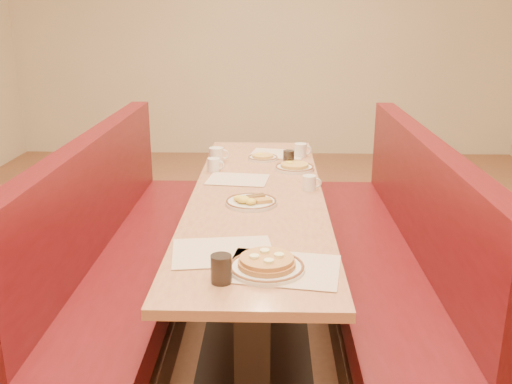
{
  "coord_description": "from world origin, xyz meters",
  "views": [
    {
      "loc": [
        0.07,
        -2.89,
        1.68
      ],
      "look_at": [
        0.0,
        -0.28,
        0.85
      ],
      "focal_mm": 40.0,
      "sensor_mm": 36.0,
      "label": 1
    }
  ],
  "objects_px": {
    "coffee_mug_d": "(217,155)",
    "soda_tumbler_near": "(221,269)",
    "coffee_mug_a": "(310,182)",
    "pancake_plate": "(267,265)",
    "eggs_plate": "(251,201)",
    "coffee_mug_b": "(214,165)",
    "coffee_mug_c": "(301,150)",
    "soda_tumbler_mid": "(289,158)",
    "diner_table": "(257,258)",
    "booth_right": "(390,262)",
    "booth_left": "(126,259)"
  },
  "relations": [
    {
      "from": "coffee_mug_d",
      "to": "soda_tumbler_near",
      "type": "relative_size",
      "value": 1.21
    },
    {
      "from": "coffee_mug_d",
      "to": "coffee_mug_a",
      "type": "bearing_deg",
      "value": -65.42
    },
    {
      "from": "coffee_mug_a",
      "to": "coffee_mug_d",
      "type": "height_order",
      "value": "coffee_mug_d"
    },
    {
      "from": "coffee_mug_a",
      "to": "coffee_mug_d",
      "type": "xyz_separation_m",
      "value": [
        -0.56,
        0.57,
        0.01
      ]
    },
    {
      "from": "pancake_plate",
      "to": "eggs_plate",
      "type": "height_order",
      "value": "pancake_plate"
    },
    {
      "from": "coffee_mug_b",
      "to": "soda_tumbler_near",
      "type": "distance_m",
      "value": 1.5
    },
    {
      "from": "eggs_plate",
      "to": "coffee_mug_c",
      "type": "distance_m",
      "value": 1.05
    },
    {
      "from": "coffee_mug_a",
      "to": "coffee_mug_b",
      "type": "distance_m",
      "value": 0.66
    },
    {
      "from": "coffee_mug_c",
      "to": "soda_tumbler_near",
      "type": "relative_size",
      "value": 1.11
    },
    {
      "from": "eggs_plate",
      "to": "coffee_mug_c",
      "type": "xyz_separation_m",
      "value": [
        0.3,
        1.0,
        0.03
      ]
    },
    {
      "from": "coffee_mug_a",
      "to": "coffee_mug_d",
      "type": "distance_m",
      "value": 0.8
    },
    {
      "from": "coffee_mug_d",
      "to": "soda_tumbler_mid",
      "type": "xyz_separation_m",
      "value": [
        0.46,
        -0.05,
        -0.0
      ]
    },
    {
      "from": "diner_table",
      "to": "coffee_mug_c",
      "type": "height_order",
      "value": "coffee_mug_c"
    },
    {
      "from": "coffee_mug_b",
      "to": "coffee_mug_d",
      "type": "bearing_deg",
      "value": 103.42
    },
    {
      "from": "booth_right",
      "to": "coffee_mug_a",
      "type": "height_order",
      "value": "booth_right"
    },
    {
      "from": "pancake_plate",
      "to": "coffee_mug_a",
      "type": "xyz_separation_m",
      "value": [
        0.23,
        1.02,
        0.02
      ]
    },
    {
      "from": "diner_table",
      "to": "coffee_mug_d",
      "type": "height_order",
      "value": "coffee_mug_d"
    },
    {
      "from": "pancake_plate",
      "to": "coffee_mug_c",
      "type": "distance_m",
      "value": 1.78
    },
    {
      "from": "diner_table",
      "to": "coffee_mug_d",
      "type": "xyz_separation_m",
      "value": [
        -0.28,
        0.65,
        0.43
      ]
    },
    {
      "from": "pancake_plate",
      "to": "coffee_mug_c",
      "type": "relative_size",
      "value": 2.48
    },
    {
      "from": "booth_right",
      "to": "coffee_mug_b",
      "type": "height_order",
      "value": "booth_right"
    },
    {
      "from": "booth_left",
      "to": "eggs_plate",
      "type": "distance_m",
      "value": 0.83
    },
    {
      "from": "booth_right",
      "to": "soda_tumbler_mid",
      "type": "relative_size",
      "value": 25.78
    },
    {
      "from": "diner_table",
      "to": "soda_tumbler_mid",
      "type": "xyz_separation_m",
      "value": [
        0.18,
        0.6,
        0.42
      ]
    },
    {
      "from": "pancake_plate",
      "to": "booth_right",
      "type": "bearing_deg",
      "value": 54.36
    },
    {
      "from": "diner_table",
      "to": "coffee_mug_a",
      "type": "bearing_deg",
      "value": 16.35
    },
    {
      "from": "booth_right",
      "to": "diner_table",
      "type": "bearing_deg",
      "value": 180.0
    },
    {
      "from": "diner_table",
      "to": "eggs_plate",
      "type": "height_order",
      "value": "eggs_plate"
    },
    {
      "from": "pancake_plate",
      "to": "soda_tumbler_near",
      "type": "xyz_separation_m",
      "value": [
        -0.16,
        -0.1,
        0.03
      ]
    },
    {
      "from": "coffee_mug_a",
      "to": "coffee_mug_b",
      "type": "xyz_separation_m",
      "value": [
        -0.56,
        0.36,
        0.0
      ]
    },
    {
      "from": "eggs_plate",
      "to": "coffee_mug_a",
      "type": "relative_size",
      "value": 2.5
    },
    {
      "from": "coffee_mug_d",
      "to": "soda_tumbler_near",
      "type": "height_order",
      "value": "soda_tumbler_near"
    },
    {
      "from": "coffee_mug_a",
      "to": "pancake_plate",
      "type": "bearing_deg",
      "value": -97.59
    },
    {
      "from": "pancake_plate",
      "to": "coffee_mug_d",
      "type": "bearing_deg",
      "value": 101.86
    },
    {
      "from": "diner_table",
      "to": "booth_left",
      "type": "bearing_deg",
      "value": 180.0
    },
    {
      "from": "coffee_mug_c",
      "to": "booth_left",
      "type": "bearing_deg",
      "value": -138.37
    },
    {
      "from": "eggs_plate",
      "to": "diner_table",
      "type": "bearing_deg",
      "value": 80.41
    },
    {
      "from": "booth_right",
      "to": "soda_tumbler_near",
      "type": "height_order",
      "value": "booth_right"
    },
    {
      "from": "booth_left",
      "to": "coffee_mug_a",
      "type": "height_order",
      "value": "booth_left"
    },
    {
      "from": "booth_left",
      "to": "soda_tumbler_mid",
      "type": "distance_m",
      "value": 1.18
    },
    {
      "from": "diner_table",
      "to": "soda_tumbler_mid",
      "type": "height_order",
      "value": "soda_tumbler_mid"
    },
    {
      "from": "eggs_plate",
      "to": "coffee_mug_a",
      "type": "distance_m",
      "value": 0.4
    },
    {
      "from": "booth_right",
      "to": "coffee_mug_b",
      "type": "relative_size",
      "value": 23.59
    },
    {
      "from": "soda_tumbler_near",
      "to": "booth_left",
      "type": "bearing_deg",
      "value": 121.08
    },
    {
      "from": "coffee_mug_d",
      "to": "soda_tumbler_mid",
      "type": "bearing_deg",
      "value": -26.6
    },
    {
      "from": "booth_right",
      "to": "coffee_mug_c",
      "type": "relative_size",
      "value": 21.42
    },
    {
      "from": "coffee_mug_d",
      "to": "diner_table",
      "type": "bearing_deg",
      "value": -86.99
    },
    {
      "from": "pancake_plate",
      "to": "coffee_mug_b",
      "type": "distance_m",
      "value": 1.43
    },
    {
      "from": "coffee_mug_d",
      "to": "coffee_mug_b",
      "type": "bearing_deg",
      "value": -109.38
    },
    {
      "from": "booth_left",
      "to": "soda_tumbler_mid",
      "type": "height_order",
      "value": "booth_left"
    }
  ]
}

